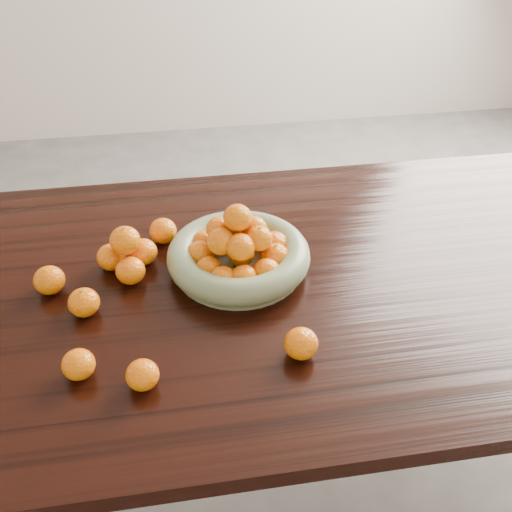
{
  "coord_description": "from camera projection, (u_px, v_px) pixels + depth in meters",
  "views": [
    {
      "loc": [
        -0.18,
        -1.01,
        1.59
      ],
      "look_at": [
        -0.02,
        -0.02,
        0.83
      ],
      "focal_mm": 40.0,
      "sensor_mm": 36.0,
      "label": 1
    }
  ],
  "objects": [
    {
      "name": "dining_table",
      "position": [
        263.0,
        306.0,
        1.38
      ],
      "size": [
        2.0,
        1.0,
        0.75
      ],
      "color": "black",
      "rests_on": "ground"
    },
    {
      "name": "loose_orange_1",
      "position": [
        142.0,
        375.0,
        1.05
      ],
      "size": [
        0.06,
        0.06,
        0.06
      ],
      "primitive_type": "ellipsoid",
      "color": "orange",
      "rests_on": "dining_table"
    },
    {
      "name": "loose_orange_4",
      "position": [
        163.0,
        231.0,
        1.42
      ],
      "size": [
        0.07,
        0.07,
        0.06
      ],
      "primitive_type": "ellipsoid",
      "color": "orange",
      "rests_on": "dining_table"
    },
    {
      "name": "orange_pyramid",
      "position": [
        127.0,
        255.0,
        1.32
      ],
      "size": [
        0.14,
        0.14,
        0.12
      ],
      "rotation": [
        0.0,
        0.0,
        0.13
      ],
      "color": "orange",
      "rests_on": "dining_table"
    },
    {
      "name": "loose_orange_3",
      "position": [
        49.0,
        280.0,
        1.27
      ],
      "size": [
        0.07,
        0.07,
        0.06
      ],
      "primitive_type": "ellipsoid",
      "color": "orange",
      "rests_on": "dining_table"
    },
    {
      "name": "ground",
      "position": [
        261.0,
        464.0,
        1.78
      ],
      "size": [
        5.0,
        5.0,
        0.0
      ],
      "primitive_type": "plane",
      "color": "#605E5A",
      "rests_on": "ground"
    },
    {
      "name": "loose_orange_5",
      "position": [
        79.0,
        364.0,
        1.07
      ],
      "size": [
        0.06,
        0.06,
        0.06
      ],
      "primitive_type": "ellipsoid",
      "color": "orange",
      "rests_on": "dining_table"
    },
    {
      "name": "fruit_bowl",
      "position": [
        239.0,
        252.0,
        1.33
      ],
      "size": [
        0.33,
        0.33,
        0.17
      ],
      "rotation": [
        0.0,
        0.0,
        0.0
      ],
      "color": "#687354",
      "rests_on": "dining_table"
    },
    {
      "name": "loose_orange_0",
      "position": [
        84.0,
        302.0,
        1.21
      ],
      "size": [
        0.07,
        0.07,
        0.06
      ],
      "primitive_type": "ellipsoid",
      "color": "orange",
      "rests_on": "dining_table"
    },
    {
      "name": "loose_orange_2",
      "position": [
        301.0,
        344.0,
        1.11
      ],
      "size": [
        0.07,
        0.07,
        0.06
      ],
      "primitive_type": "ellipsoid",
      "color": "orange",
      "rests_on": "dining_table"
    }
  ]
}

